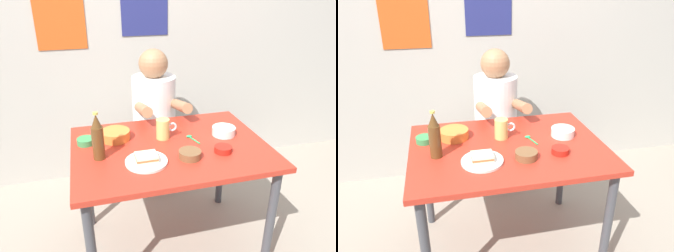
{
  "view_description": "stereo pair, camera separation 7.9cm",
  "coord_description": "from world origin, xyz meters",
  "views": [
    {
      "loc": [
        -0.44,
        -1.56,
        1.59
      ],
      "look_at": [
        0.0,
        0.05,
        0.84
      ],
      "focal_mm": 34.27,
      "sensor_mm": 36.0,
      "label": 1
    },
    {
      "loc": [
        -0.36,
        -1.58,
        1.59
      ],
      "look_at": [
        0.0,
        0.05,
        0.84
      ],
      "focal_mm": 34.27,
      "sensor_mm": 36.0,
      "label": 2
    }
  ],
  "objects": [
    {
      "name": "ground_plane",
      "position": [
        0.0,
        0.0,
        0.0
      ],
      "size": [
        6.0,
        6.0,
        0.0
      ],
      "primitive_type": "plane",
      "color": "gray"
    },
    {
      "name": "condiment_bowl_brown",
      "position": [
        0.06,
        -0.16,
        0.76
      ],
      "size": [
        0.12,
        0.12,
        0.04
      ],
      "color": "brown",
      "rests_on": "dining_table"
    },
    {
      "name": "rice_bowl_white",
      "position": [
        0.35,
        0.05,
        0.77
      ],
      "size": [
        0.14,
        0.14,
        0.05
      ],
      "color": "silver",
      "rests_on": "dining_table"
    },
    {
      "name": "stool",
      "position": [
        0.05,
        0.63,
        0.35
      ],
      "size": [
        0.34,
        0.34,
        0.45
      ],
      "color": "#4C4C51",
      "rests_on": "ground"
    },
    {
      "name": "plate_orange",
      "position": [
        -0.17,
        -0.15,
        0.75
      ],
      "size": [
        0.22,
        0.22,
        0.01
      ],
      "primitive_type": "cylinder",
      "color": "silver",
      "rests_on": "dining_table"
    },
    {
      "name": "dip_bowl_green",
      "position": [
        -0.46,
        0.15,
        0.76
      ],
      "size": [
        0.1,
        0.1,
        0.03
      ],
      "color": "#388C4C",
      "rests_on": "dining_table"
    },
    {
      "name": "sandwich",
      "position": [
        -0.17,
        -0.15,
        0.77
      ],
      "size": [
        0.11,
        0.09,
        0.04
      ],
      "color": "beige",
      "rests_on": "plate_orange"
    },
    {
      "name": "soup_bowl_orange",
      "position": [
        -0.29,
        0.16,
        0.77
      ],
      "size": [
        0.17,
        0.17,
        0.05
      ],
      "color": "orange",
      "rests_on": "dining_table"
    },
    {
      "name": "dining_table",
      "position": [
        0.0,
        0.0,
        0.65
      ],
      "size": [
        1.1,
        0.8,
        0.74
      ],
      "color": "#B72D1E",
      "rests_on": "ground"
    },
    {
      "name": "beer_bottle",
      "position": [
        -0.4,
        -0.04,
        0.86
      ],
      "size": [
        0.06,
        0.06,
        0.26
      ],
      "color": "#593819",
      "rests_on": "dining_table"
    },
    {
      "name": "wall_back",
      "position": [
        -0.0,
        1.05,
        1.3
      ],
      "size": [
        4.4,
        0.09,
        2.6
      ],
      "color": "#ADA89E",
      "rests_on": "ground"
    },
    {
      "name": "beer_mug",
      "position": [
        -0.01,
        0.1,
        0.8
      ],
      "size": [
        0.13,
        0.08,
        0.12
      ],
      "color": "#D1BC66",
      "rests_on": "dining_table"
    },
    {
      "name": "sambal_bowl_red",
      "position": [
        0.26,
        -0.15,
        0.76
      ],
      "size": [
        0.1,
        0.1,
        0.03
      ],
      "color": "#B21E14",
      "rests_on": "dining_table"
    },
    {
      "name": "person_seated",
      "position": [
        0.05,
        0.62,
        0.77
      ],
      "size": [
        0.33,
        0.56,
        0.72
      ],
      "color": "white",
      "rests_on": "stool"
    },
    {
      "name": "spoon",
      "position": [
        0.14,
        0.05,
        0.75
      ],
      "size": [
        0.05,
        0.12,
        0.01
      ],
      "color": "#26A559",
      "rests_on": "dining_table"
    }
  ]
}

